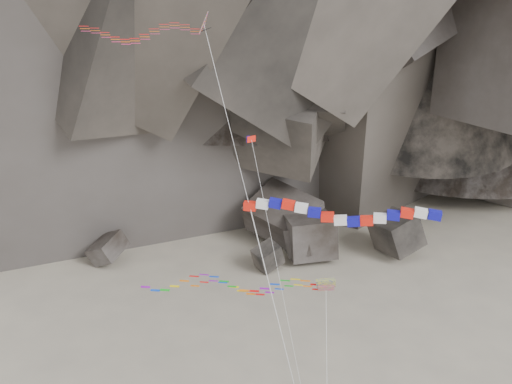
{
  "coord_description": "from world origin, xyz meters",
  "views": [
    {
      "loc": [
        -0.5,
        -38.59,
        38.06
      ],
      "look_at": [
        1.73,
        6.0,
        20.48
      ],
      "focal_mm": 45.0,
      "sensor_mm": 36.0,
      "label": 1
    }
  ],
  "objects_px": {
    "delta_kite": "(136,32)",
    "pennant_kite": "(267,218)",
    "banner_kite": "(340,214)",
    "parafoil_kite": "(227,284)"
  },
  "relations": [
    {
      "from": "delta_kite",
      "to": "pennant_kite",
      "type": "xyz_separation_m",
      "value": [
        8.26,
        -5.54,
        -11.02
      ]
    },
    {
      "from": "banner_kite",
      "to": "parafoil_kite",
      "type": "height_order",
      "value": "banner_kite"
    },
    {
      "from": "delta_kite",
      "to": "parafoil_kite",
      "type": "distance_m",
      "value": 18.57
    },
    {
      "from": "delta_kite",
      "to": "parafoil_kite",
      "type": "height_order",
      "value": "delta_kite"
    },
    {
      "from": "delta_kite",
      "to": "pennant_kite",
      "type": "distance_m",
      "value": 14.85
    },
    {
      "from": "pennant_kite",
      "to": "banner_kite",
      "type": "bearing_deg",
      "value": -34.51
    },
    {
      "from": "delta_kite",
      "to": "banner_kite",
      "type": "xyz_separation_m",
      "value": [
        12.94,
        -5.82,
        -10.7
      ]
    },
    {
      "from": "delta_kite",
      "to": "banner_kite",
      "type": "relative_size",
      "value": 1.55
    },
    {
      "from": "delta_kite",
      "to": "pennant_kite",
      "type": "height_order",
      "value": "delta_kite"
    },
    {
      "from": "banner_kite",
      "to": "pennant_kite",
      "type": "height_order",
      "value": "pennant_kite"
    }
  ]
}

